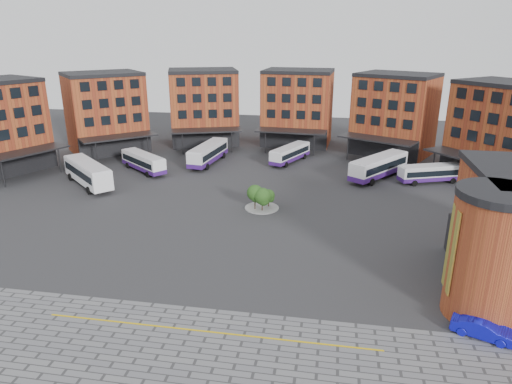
% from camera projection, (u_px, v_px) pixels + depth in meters
% --- Properties ---
extents(ground, '(160.00, 160.00, 0.00)m').
position_uv_depth(ground, '(225.00, 248.00, 47.95)').
color(ground, '#28282B').
rests_on(ground, ground).
extents(yellow_line, '(26.00, 0.15, 0.02)m').
position_uv_depth(yellow_line, '(208.00, 332.00, 34.62)').
color(yellow_line, gold).
rests_on(yellow_line, paving_zone).
extents(main_building, '(94.14, 42.48, 14.60)m').
position_uv_depth(main_building, '(248.00, 116.00, 81.84)').
color(main_building, '#9B4721').
rests_on(main_building, ground).
extents(tree_island, '(4.40, 4.40, 3.30)m').
position_uv_depth(tree_island, '(261.00, 197.00, 57.66)').
color(tree_island, gray).
rests_on(tree_island, ground).
extents(bus_a, '(11.17, 10.41, 3.52)m').
position_uv_depth(bus_a, '(88.00, 172.00, 66.90)').
color(bus_a, white).
rests_on(bus_a, ground).
extents(bus_b, '(9.66, 8.42, 2.94)m').
position_uv_depth(bus_b, '(143.00, 162.00, 73.81)').
color(bus_b, white).
rests_on(bus_b, ground).
extents(bus_c, '(4.23, 12.10, 3.34)m').
position_uv_depth(bus_c, '(208.00, 153.00, 78.21)').
color(bus_c, white).
rests_on(bus_c, ground).
extents(bus_d, '(6.30, 10.16, 2.84)m').
position_uv_depth(bus_d, '(290.00, 153.00, 79.01)').
color(bus_d, white).
rests_on(bus_d, ground).
extents(bus_e, '(9.60, 11.58, 3.47)m').
position_uv_depth(bus_e, '(379.00, 166.00, 70.28)').
color(bus_e, white).
rests_on(bus_e, ground).
extents(bus_f, '(9.94, 5.54, 2.75)m').
position_uv_depth(bus_f, '(431.00, 173.00, 68.26)').
color(bus_f, silver).
rests_on(bus_f, ground).
extents(blue_car, '(4.71, 3.08, 1.47)m').
position_uv_depth(blue_car, '(483.00, 328.00, 33.84)').
color(blue_car, '#0D0EB2').
rests_on(blue_car, ground).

